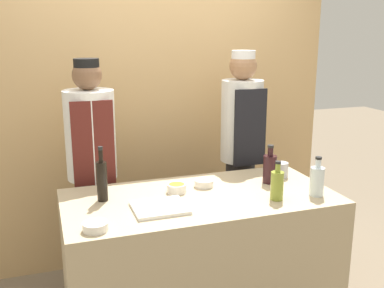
# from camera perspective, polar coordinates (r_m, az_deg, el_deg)

# --- Properties ---
(cabinet_wall) EXTENTS (2.99, 0.18, 2.40)m
(cabinet_wall) POSITION_cam_1_polar(r_m,az_deg,el_deg) (3.71, -5.15, 3.47)
(cabinet_wall) COLOR tan
(cabinet_wall) RESTS_ON ground_plane
(counter) EXTENTS (1.61, 0.78, 0.94)m
(counter) POSITION_cam_1_polar(r_m,az_deg,el_deg) (2.88, 1.04, -15.32)
(counter) COLOR tan
(counter) RESTS_ON ground_plane
(sauce_bowl_yellow) EXTENTS (0.12, 0.12, 0.05)m
(sauce_bowl_yellow) POSITION_cam_1_polar(r_m,az_deg,el_deg) (2.73, -1.97, -5.57)
(sauce_bowl_yellow) COLOR white
(sauce_bowl_yellow) RESTS_ON counter
(sauce_bowl_red) EXTENTS (0.12, 0.12, 0.04)m
(sauce_bowl_red) POSITION_cam_1_polar(r_m,az_deg,el_deg) (2.83, 1.52, -4.95)
(sauce_bowl_red) COLOR white
(sauce_bowl_red) RESTS_ON counter
(sauce_bowl_white) EXTENTS (0.13, 0.13, 0.04)m
(sauce_bowl_white) POSITION_cam_1_polar(r_m,az_deg,el_deg) (2.28, -12.17, -10.14)
(sauce_bowl_white) COLOR white
(sauce_bowl_white) RESTS_ON counter
(cutting_board) EXTENTS (0.29, 0.26, 0.02)m
(cutting_board) POSITION_cam_1_polar(r_m,az_deg,el_deg) (2.49, -4.13, -8.06)
(cutting_board) COLOR white
(cutting_board) RESTS_ON counter
(bottle_oil) EXTENTS (0.07, 0.07, 0.23)m
(bottle_oil) POSITION_cam_1_polar(r_m,az_deg,el_deg) (2.64, 10.75, -5.10)
(bottle_oil) COLOR olive
(bottle_oil) RESTS_ON counter
(bottle_soy) EXTENTS (0.06, 0.06, 0.32)m
(bottle_soy) POSITION_cam_1_polar(r_m,az_deg,el_deg) (2.62, -11.37, -4.47)
(bottle_soy) COLOR black
(bottle_soy) RESTS_ON counter
(bottle_wine) EXTENTS (0.09, 0.09, 0.25)m
(bottle_wine) POSITION_cam_1_polar(r_m,az_deg,el_deg) (2.92, 9.85, -3.03)
(bottle_wine) COLOR black
(bottle_wine) RESTS_ON counter
(bottle_clear) EXTENTS (0.08, 0.08, 0.24)m
(bottle_clear) POSITION_cam_1_polar(r_m,az_deg,el_deg) (2.76, 15.60, -4.47)
(bottle_clear) COLOR silver
(bottle_clear) RESTS_ON counter
(cup_steel) EXTENTS (0.09, 0.09, 0.10)m
(cup_steel) POSITION_cam_1_polar(r_m,az_deg,el_deg) (3.06, 11.29, -3.24)
(cup_steel) COLOR #B7B7BC
(cup_steel) RESTS_ON counter
(chef_left) EXTENTS (0.33, 0.33, 1.71)m
(chef_left) POSITION_cam_1_polar(r_m,az_deg,el_deg) (3.16, -12.51, -3.71)
(chef_left) COLOR #28282D
(chef_left) RESTS_ON ground_plane
(chef_right) EXTENTS (0.31, 0.31, 1.75)m
(chef_right) POSITION_cam_1_polar(r_m,az_deg,el_deg) (3.44, 6.22, -1.42)
(chef_right) COLOR #28282D
(chef_right) RESTS_ON ground_plane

